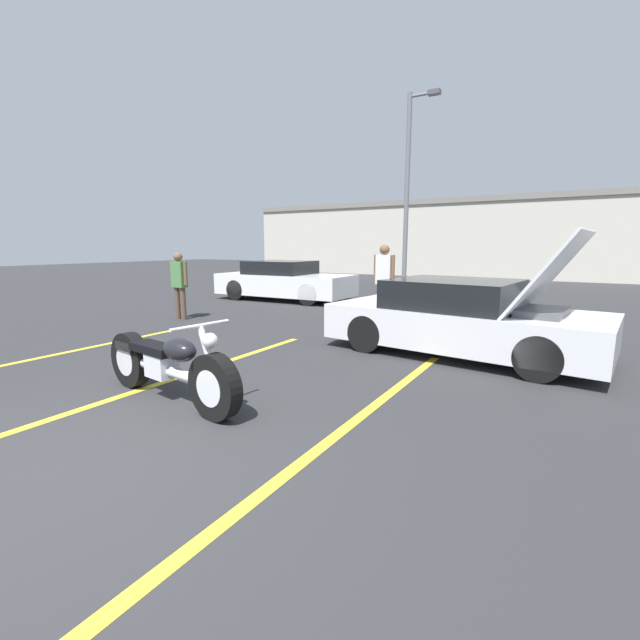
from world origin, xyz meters
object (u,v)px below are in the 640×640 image
object	(u,v)px
spectator_near_motorcycle	(179,280)
spectator_far_lot	(384,275)
show_car_hood_open	(463,319)
light_pole	(409,185)
parked_car_left_row	(284,281)
motorcycle	(168,366)

from	to	relation	value
spectator_near_motorcycle	spectator_far_lot	distance (m)	4.90
spectator_near_motorcycle	show_car_hood_open	bearing A→B (deg)	0.25
light_pole	spectator_far_lot	distance (m)	7.68
show_car_hood_open	parked_car_left_row	distance (m)	8.02
light_pole	show_car_hood_open	xyz separation A→B (m)	(4.25, -9.17, -3.46)
light_pole	spectator_near_motorcycle	size ratio (longest dim) A/B	4.56
parked_car_left_row	spectator_near_motorcycle	bearing A→B (deg)	-91.01
motorcycle	spectator_near_motorcycle	distance (m)	5.83
motorcycle	spectator_far_lot	world-z (taller)	spectator_far_lot
motorcycle	spectator_far_lot	bearing A→B (deg)	97.64
show_car_hood_open	spectator_far_lot	xyz separation A→B (m)	(-2.37, 2.34, 0.48)
motorcycle	spectator_far_lot	xyz separation A→B (m)	(0.02, 6.30, 0.66)
parked_car_left_row	light_pole	bearing A→B (deg)	60.83
motorcycle	spectator_near_motorcycle	world-z (taller)	spectator_near_motorcycle
parked_car_left_row	spectator_near_motorcycle	distance (m)	4.41
motorcycle	light_pole	bearing A→B (deg)	105.88
light_pole	show_car_hood_open	world-z (taller)	light_pole
motorcycle	show_car_hood_open	bearing A→B (deg)	66.75
motorcycle	show_car_hood_open	xyz separation A→B (m)	(2.39, 3.96, 0.18)
light_pole	parked_car_left_row	xyz separation A→B (m)	(-2.47, -4.79, -3.44)
show_car_hood_open	parked_car_left_row	xyz separation A→B (m)	(-6.72, 4.37, 0.02)
motorcycle	spectator_far_lot	distance (m)	6.33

